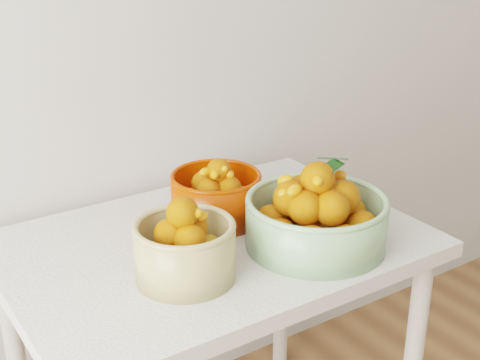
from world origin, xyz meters
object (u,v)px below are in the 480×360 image
at_px(bowl_cream, 185,248).
at_px(bowl_orange, 217,196).
at_px(table, 213,273).
at_px(bowl_green, 316,217).

height_order(bowl_cream, bowl_orange, bowl_cream).
height_order(table, bowl_cream, bowl_cream).
distance_m(bowl_green, bowl_orange, 0.28).
xyz_separation_m(bowl_cream, bowl_green, (0.33, -0.04, 0.00)).
distance_m(bowl_cream, bowl_orange, 0.30).
xyz_separation_m(bowl_green, bowl_orange, (-0.12, 0.25, -0.01)).
distance_m(table, bowl_orange, 0.20).
xyz_separation_m(table, bowl_cream, (-0.14, -0.12, 0.17)).
bearing_deg(bowl_cream, table, 40.71).
bearing_deg(bowl_cream, bowl_orange, 45.23).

